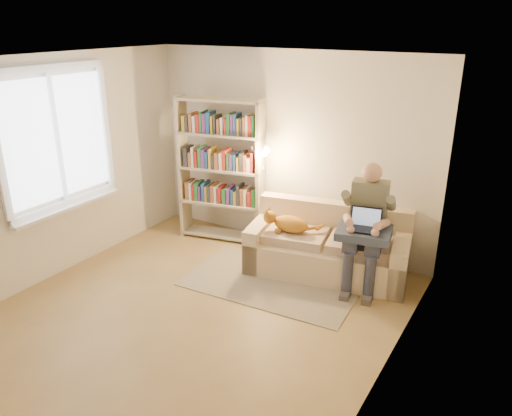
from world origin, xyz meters
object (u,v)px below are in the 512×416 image
Objects in this scene: person at (367,220)px; laptop at (366,224)px; cat at (290,223)px; bookshelf at (221,164)px; sofa at (328,249)px.

person reaches higher than laptop.
bookshelf is (-1.26, 0.37, 0.48)m from cat.
bookshelf is at bearing 152.38° from cat.
cat is 0.96m from laptop.
bookshelf is (-2.20, 0.35, 0.29)m from laptop.
sofa is 0.75m from laptop.
cat is (-0.43, -0.21, 0.33)m from sofa.
laptop is 2.24m from bookshelf.
sofa is 1.41× the size of person.
laptop reaches higher than sofa.
sofa is 1.88m from bookshelf.
person is 2.19m from bookshelf.
person is 0.73× the size of bookshelf.
sofa is at bearing 161.70° from person.
sofa is 1.02× the size of bookshelf.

